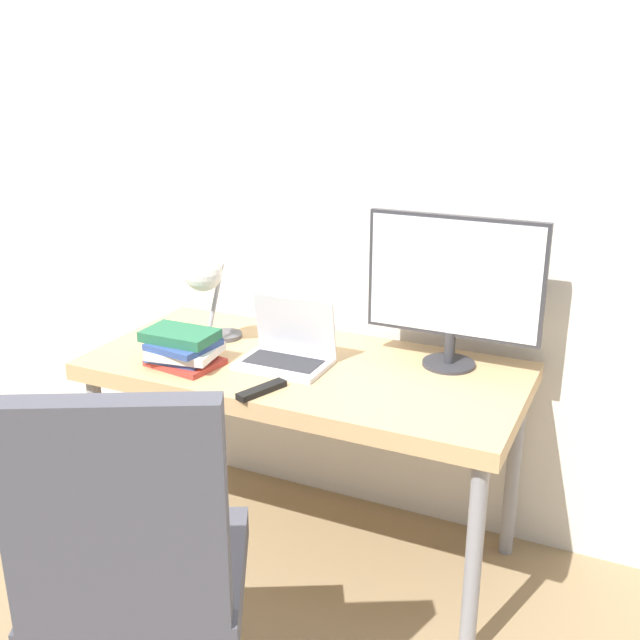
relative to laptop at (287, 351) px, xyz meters
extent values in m
plane|color=#937A56|center=(0.05, -0.32, -0.79)|extent=(12.00, 12.00, 0.00)
cube|color=silver|center=(0.05, 0.44, 0.51)|extent=(8.00, 0.05, 2.60)
cube|color=tan|center=(0.05, 0.02, -0.08)|extent=(1.49, 0.70, 0.06)
cylinder|color=gray|center=(-0.63, -0.26, -0.45)|extent=(0.05, 0.05, 0.69)
cylinder|color=gray|center=(0.74, -0.26, -0.45)|extent=(0.05, 0.05, 0.69)
cylinder|color=gray|center=(-0.63, 0.31, -0.45)|extent=(0.05, 0.05, 0.69)
cylinder|color=gray|center=(0.74, 0.31, -0.45)|extent=(0.05, 0.05, 0.69)
cube|color=silver|center=(0.00, -0.03, -0.04)|extent=(0.30, 0.21, 0.02)
cube|color=#2D2D33|center=(0.00, -0.03, -0.03)|extent=(0.26, 0.13, 0.00)
cube|color=silver|center=(0.00, 0.06, 0.07)|extent=(0.30, 0.04, 0.21)
cube|color=navy|center=(0.00, 0.06, 0.07)|extent=(0.27, 0.03, 0.18)
cylinder|color=#333338|center=(0.51, 0.22, -0.04)|extent=(0.18, 0.18, 0.01)
cylinder|color=#333338|center=(0.51, 0.22, 0.02)|extent=(0.04, 0.04, 0.11)
cube|color=#333338|center=(0.51, 0.22, 0.27)|extent=(0.59, 0.02, 0.41)
cube|color=silver|center=(0.51, 0.21, 0.27)|extent=(0.57, 0.00, 0.38)
cylinder|color=#4C4C51|center=(-0.33, 0.13, -0.04)|extent=(0.13, 0.13, 0.02)
cylinder|color=#99999E|center=(-0.33, 0.07, 0.10)|extent=(0.02, 0.14, 0.28)
sphere|color=white|center=(-0.33, 0.00, 0.24)|extent=(0.14, 0.14, 0.14)
cube|color=#4C4C56|center=(0.03, -0.86, -0.31)|extent=(0.67, 0.66, 0.09)
cube|color=#4C4C56|center=(0.13, -1.05, 0.01)|extent=(0.46, 0.28, 0.55)
cube|color=#B2382D|center=(-0.31, -0.16, -0.04)|extent=(0.25, 0.21, 0.02)
cube|color=#334C8C|center=(-0.33, -0.17, -0.02)|extent=(0.20, 0.15, 0.02)
cube|color=silver|center=(-0.31, -0.16, 0.00)|extent=(0.24, 0.21, 0.03)
cube|color=#334C8C|center=(-0.31, -0.16, 0.03)|extent=(0.22, 0.21, 0.02)
cube|color=#286B47|center=(-0.33, -0.15, 0.06)|extent=(0.24, 0.16, 0.03)
cube|color=black|center=(0.04, -0.25, -0.04)|extent=(0.10, 0.18, 0.02)
camera|label=1|loc=(1.11, -2.11, 0.93)|focal=42.00mm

